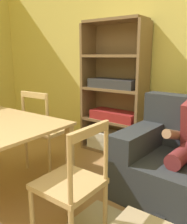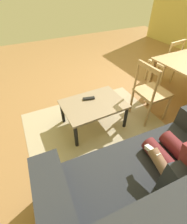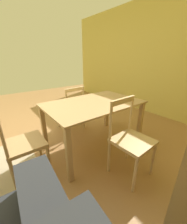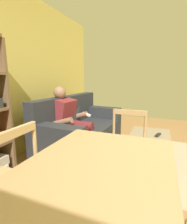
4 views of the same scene
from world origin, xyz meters
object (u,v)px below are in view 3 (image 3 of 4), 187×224
object	(u,v)px
dining_table	(93,109)
dining_chair_facing_couch	(22,144)
dining_chair_near_wall	(131,140)
dining_chair_by_doorway	(71,109)

from	to	relation	value
dining_table	dining_chair_facing_couch	xyz separation A→B (m)	(1.04, -0.00, -0.20)
dining_chair_near_wall	dining_chair_by_doorway	distance (m)	1.46
dining_chair_near_wall	dining_chair_by_doorway	world-z (taller)	dining_chair_near_wall
dining_chair_facing_couch	dining_chair_by_doorway	size ratio (longest dim) A/B	1.03
dining_chair_by_doorway	dining_table	bearing A→B (deg)	89.79
dining_chair_near_wall	dining_chair_facing_couch	xyz separation A→B (m)	(1.04, -0.73, -0.02)
dining_table	dining_chair_near_wall	bearing A→B (deg)	89.90
dining_table	dining_chair_facing_couch	distance (m)	1.06
dining_chair_near_wall	dining_table	bearing A→B (deg)	-90.10
dining_chair_facing_couch	dining_table	bearing A→B (deg)	179.98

